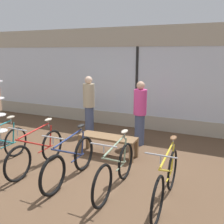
# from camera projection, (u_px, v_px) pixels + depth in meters

# --- Properties ---
(ground_plane) EXTENTS (24.00, 24.00, 0.00)m
(ground_plane) POSITION_uv_depth(u_px,v_px,m) (84.00, 170.00, 5.28)
(ground_plane) COLOR brown
(shop_back_wall) EXTENTS (12.00, 0.08, 3.20)m
(shop_back_wall) POSITION_uv_depth(u_px,v_px,m) (137.00, 78.00, 7.88)
(shop_back_wall) COLOR #B2A893
(shop_back_wall) RESTS_ON ground_plane
(bicycle_left) EXTENTS (0.46, 1.76, 1.04)m
(bicycle_left) POSITION_uv_depth(u_px,v_px,m) (37.00, 152.00, 5.24)
(bicycle_left) COLOR black
(bicycle_left) RESTS_ON ground_plane
(bicycle_center) EXTENTS (0.46, 1.77, 1.05)m
(bicycle_center) POSITION_uv_depth(u_px,v_px,m) (70.00, 162.00, 4.77)
(bicycle_center) COLOR black
(bicycle_center) RESTS_ON ground_plane
(bicycle_right) EXTENTS (0.46, 1.74, 1.04)m
(bicycle_right) POSITION_uv_depth(u_px,v_px,m) (116.00, 170.00, 4.43)
(bicycle_right) COLOR black
(bicycle_right) RESTS_ON ground_plane
(bicycle_far_right) EXTENTS (0.46, 1.80, 1.05)m
(bicycle_far_right) POSITION_uv_depth(u_px,v_px,m) (166.00, 180.00, 4.04)
(bicycle_far_right) COLOR black
(bicycle_far_right) RESTS_ON ground_plane
(display_bench) EXTENTS (1.40, 0.44, 0.48)m
(display_bench) POSITION_uv_depth(u_px,v_px,m) (108.00, 140.00, 5.96)
(display_bench) COLOR brown
(display_bench) RESTS_ON ground_plane
(customer_near_rack) EXTENTS (0.46, 0.46, 1.71)m
(customer_near_rack) POSITION_uv_depth(u_px,v_px,m) (140.00, 112.00, 6.54)
(customer_near_rack) COLOR #424C6B
(customer_near_rack) RESTS_ON ground_plane
(customer_by_window) EXTENTS (0.48, 0.48, 1.76)m
(customer_by_window) POSITION_uv_depth(u_px,v_px,m) (89.00, 104.00, 7.36)
(customer_by_window) COLOR #424C6B
(customer_by_window) RESTS_ON ground_plane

